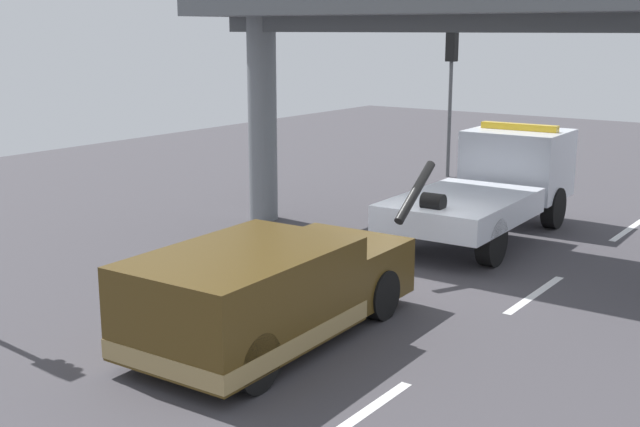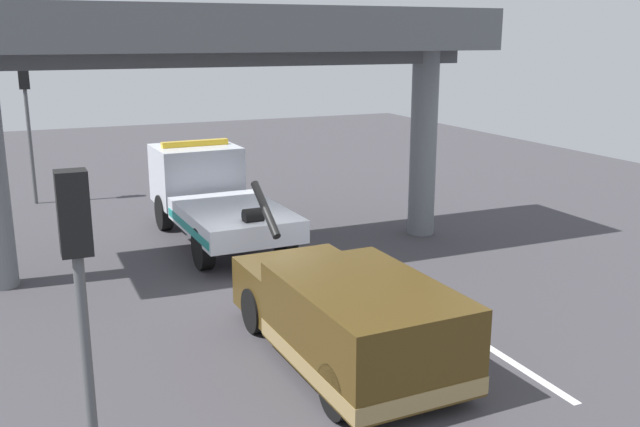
% 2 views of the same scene
% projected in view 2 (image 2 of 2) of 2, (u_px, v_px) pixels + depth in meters
% --- Properties ---
extents(ground_plane, '(60.00, 40.00, 0.10)m').
position_uv_depth(ground_plane, '(259.00, 280.00, 16.07)').
color(ground_plane, '#423F44').
extents(lane_stripe_west, '(2.60, 0.16, 0.01)m').
position_uv_depth(lane_stripe_west, '(521.00, 368.00, 11.72)').
color(lane_stripe_west, silver).
rests_on(lane_stripe_west, ground).
extents(lane_stripe_mid, '(2.60, 0.16, 0.01)m').
position_uv_depth(lane_stripe_mid, '(359.00, 264.00, 17.05)').
color(lane_stripe_mid, silver).
rests_on(lane_stripe_mid, ground).
extents(lane_stripe_east, '(2.60, 0.16, 0.01)m').
position_uv_depth(lane_stripe_east, '(274.00, 210.00, 22.38)').
color(lane_stripe_east, silver).
rests_on(lane_stripe_east, ground).
extents(tow_truck_white, '(7.29, 2.58, 2.46)m').
position_uv_depth(tow_truck_white, '(211.00, 193.00, 19.23)').
color(tow_truck_white, silver).
rests_on(tow_truck_white, ground).
extents(towed_van_green, '(5.26, 2.36, 1.58)m').
position_uv_depth(towed_van_green, '(348.00, 319.00, 11.77)').
color(towed_van_green, '#4C3814').
rests_on(towed_van_green, ground).
extents(overpass_structure, '(3.60, 12.73, 6.01)m').
position_uv_depth(overpass_structure, '(229.00, 43.00, 16.39)').
color(overpass_structure, slate).
rests_on(overpass_structure, ground).
extents(traffic_light_near, '(0.39, 0.32, 4.04)m').
position_uv_depth(traffic_light_near, '(79.00, 271.00, 7.45)').
color(traffic_light_near, '#515456').
rests_on(traffic_light_near, ground).
extents(traffic_light_far, '(0.39, 0.32, 4.62)m').
position_uv_depth(traffic_light_far, '(26.00, 101.00, 22.45)').
color(traffic_light_far, '#515456').
rests_on(traffic_light_far, ground).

